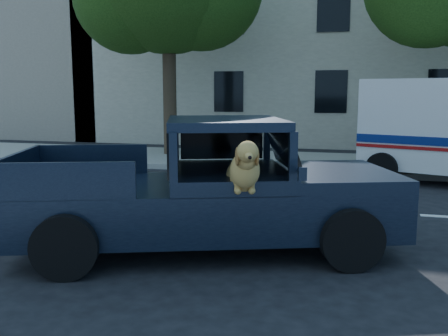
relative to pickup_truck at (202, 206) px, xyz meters
name	(u,v)px	position (x,y,z in m)	size (l,w,h in m)	color
ground	(191,261)	(0.02, -0.52, -0.62)	(120.00, 120.00, 0.00)	black
far_sidewalk	(288,162)	(0.02, 8.68, -0.55)	(60.00, 4.00, 0.15)	gray
lane_stripes	(352,211)	(2.02, 2.88, -0.62)	(21.60, 0.14, 0.01)	silver
building_main	(386,36)	(3.02, 15.98, 3.88)	(26.00, 6.00, 9.00)	beige
building_left	(17,56)	(-14.98, 15.98, 3.38)	(12.00, 6.00, 8.00)	tan
pickup_truck	(202,206)	(0.00, 0.00, 0.00)	(5.53, 3.62, 1.85)	black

